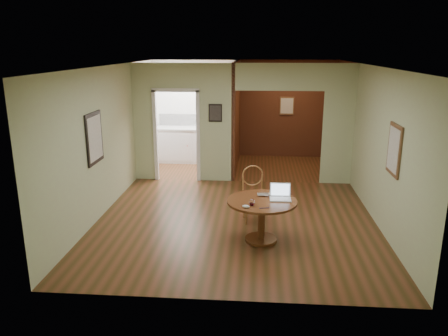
# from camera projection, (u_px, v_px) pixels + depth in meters

# --- Properties ---
(floor) EXTENTS (5.00, 5.00, 0.00)m
(floor) POSITION_uv_depth(u_px,v_px,m) (236.00, 222.00, 7.82)
(floor) COLOR #432E13
(floor) RESTS_ON ground
(room_shell) EXTENTS (5.20, 7.50, 5.00)m
(room_shell) POSITION_uv_depth(u_px,v_px,m) (223.00, 122.00, 10.49)
(room_shell) COLOR silver
(room_shell) RESTS_ON ground
(dining_table) EXTENTS (1.11, 1.11, 0.69)m
(dining_table) POSITION_uv_depth(u_px,v_px,m) (262.00, 211.00, 6.95)
(dining_table) COLOR maroon
(dining_table) RESTS_ON ground
(chair) EXTENTS (0.49, 0.49, 1.00)m
(chair) POSITION_uv_depth(u_px,v_px,m) (253.00, 190.00, 7.81)
(chair) COLOR #A4663A
(chair) RESTS_ON ground
(open_laptop) EXTENTS (0.34, 0.29, 0.24)m
(open_laptop) POSITION_uv_depth(u_px,v_px,m) (280.00, 195.00, 6.97)
(open_laptop) COLOR silver
(open_laptop) RESTS_ON dining_table
(closed_laptop) EXTENTS (0.35, 0.24, 0.03)m
(closed_laptop) POSITION_uv_depth(u_px,v_px,m) (268.00, 196.00, 7.07)
(closed_laptop) COLOR silver
(closed_laptop) RESTS_ON dining_table
(mouse) EXTENTS (0.12, 0.08, 0.05)m
(mouse) POSITION_uv_depth(u_px,v_px,m) (246.00, 206.00, 6.57)
(mouse) COLOR silver
(mouse) RESTS_ON dining_table
(wine_glass) EXTENTS (0.09, 0.09, 0.10)m
(wine_glass) POSITION_uv_depth(u_px,v_px,m) (252.00, 202.00, 6.66)
(wine_glass) COLOR white
(wine_glass) RESTS_ON dining_table
(pen) EXTENTS (0.15, 0.04, 0.01)m
(pen) POSITION_uv_depth(u_px,v_px,m) (264.00, 208.00, 6.56)
(pen) COLOR #0C1B55
(pen) RESTS_ON dining_table
(kitchen_cabinet) EXTENTS (2.06, 0.60, 0.94)m
(kitchen_cabinet) POSITION_uv_depth(u_px,v_px,m) (194.00, 145.00, 11.83)
(kitchen_cabinet) COLOR white
(kitchen_cabinet) RESTS_ON ground
(grocery_bag) EXTENTS (0.39, 0.35, 0.33)m
(grocery_bag) POSITION_uv_depth(u_px,v_px,m) (204.00, 122.00, 11.64)
(grocery_bag) COLOR beige
(grocery_bag) RESTS_ON kitchen_cabinet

